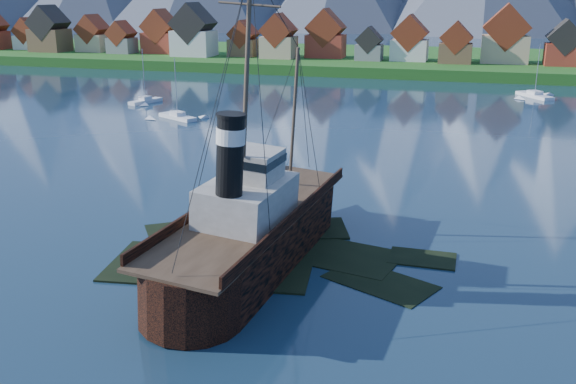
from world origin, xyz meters
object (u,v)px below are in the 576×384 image
(sailboat_c, at_px, (177,117))
(sailboat_e, at_px, (534,96))
(tugboat_wreck, at_px, (258,224))
(sailboat_b, at_px, (145,102))

(sailboat_c, xyz_separation_m, sailboat_e, (68.00, 47.19, 0.01))
(sailboat_c, relative_size, sailboat_e, 0.95)
(tugboat_wreck, height_order, sailboat_e, tugboat_wreck)
(sailboat_c, height_order, sailboat_e, sailboat_e)
(tugboat_wreck, xyz_separation_m, sailboat_e, (31.42, 106.78, -3.07))
(tugboat_wreck, bearing_deg, sailboat_e, 77.72)
(sailboat_c, distance_m, sailboat_e, 82.77)
(tugboat_wreck, height_order, sailboat_b, tugboat_wreck)
(sailboat_c, bearing_deg, sailboat_e, -26.23)
(tugboat_wreck, height_order, sailboat_c, tugboat_wreck)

